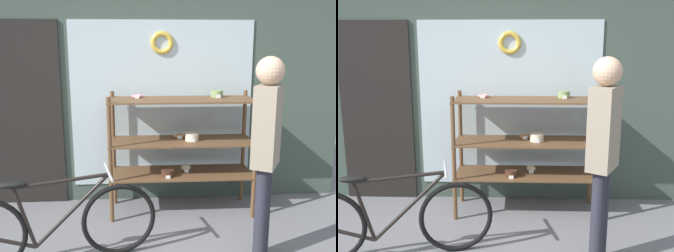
# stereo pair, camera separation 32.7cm
# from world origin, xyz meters

# --- Properties ---
(storefront_facade) EXTENTS (4.64, 0.13, 3.73)m
(storefront_facade) POSITION_xyz_m (-0.04, 2.24, 1.80)
(storefront_facade) COLOR #3D4C42
(storefront_facade) RESTS_ON ground_plane
(display_case) EXTENTS (1.55, 0.52, 1.34)m
(display_case) POSITION_xyz_m (0.40, 1.85, 0.81)
(display_case) COLOR brown
(display_case) RESTS_ON ground_plane
(bicycle) EXTENTS (1.70, 0.54, 0.79)m
(bicycle) POSITION_xyz_m (-0.78, 0.86, 0.35)
(bicycle) COLOR black
(bicycle) RESTS_ON ground_plane
(pedestrian) EXTENTS (0.32, 0.37, 1.74)m
(pedestrian) POSITION_xyz_m (0.98, 0.84, 1.04)
(pedestrian) COLOR #282833
(pedestrian) RESTS_ON ground_plane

